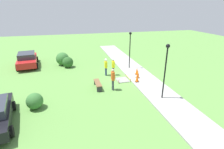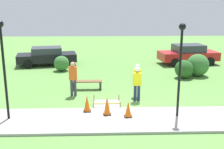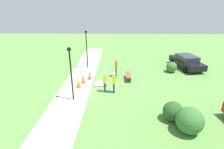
{
  "view_description": "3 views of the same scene",
  "coord_description": "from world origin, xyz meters",
  "views": [
    {
      "loc": [
        -15.06,
        5.33,
        6.35
      ],
      "look_at": [
        -1.23,
        1.77,
        0.8
      ],
      "focal_mm": 28.0,
      "sensor_mm": 36.0,
      "label": 1
    },
    {
      "loc": [
        -1.05,
        -11.98,
        4.68
      ],
      "look_at": [
        -0.58,
        2.23,
        1.09
      ],
      "focal_mm": 45.0,
      "sensor_mm": 36.0,
      "label": 2
    },
    {
      "loc": [
        13.12,
        2.06,
        6.48
      ],
      "look_at": [
        -0.45,
        1.71,
        1.07
      ],
      "focal_mm": 28.0,
      "sensor_mm": 36.0,
      "label": 3
    }
  ],
  "objects": [
    {
      "name": "traffic_cone_far_patch",
      "position": [
        -0.89,
        -0.82,
        0.49
      ],
      "size": [
        0.34,
        0.34,
        0.8
      ],
      "color": "black",
      "rests_on": "sidewalk"
    },
    {
      "name": "parked_car_black",
      "position": [
        -5.42,
        9.77,
        0.73
      ],
      "size": [
        4.76,
        2.74,
        1.41
      ],
      "rotation": [
        0.0,
        0.0,
        0.19
      ],
      "color": "black",
      "rests_on": "ground_plane"
    },
    {
      "name": "traffic_cone_sidewalk_edge",
      "position": [
        -0.02,
        -1.08,
        0.43
      ],
      "size": [
        0.34,
        0.34,
        0.68
      ],
      "color": "black",
      "rests_on": "sidewalk"
    },
    {
      "name": "wet_concrete_patch",
      "position": [
        -0.89,
        0.68,
        0.04
      ],
      "size": [
        1.29,
        1.14,
        0.32
      ],
      "color": "gray",
      "rests_on": "ground_plane"
    },
    {
      "name": "ground_plane",
      "position": [
        0.0,
        0.0,
        0.0
      ],
      "size": [
        60.0,
        60.0,
        0.0
      ],
      "primitive_type": "plane",
      "color": "#5B8E42"
    },
    {
      "name": "worker_assistant",
      "position": [
        0.62,
        1.16,
        1.03
      ],
      "size": [
        0.4,
        0.25,
        1.74
      ],
      "color": "navy",
      "rests_on": "ground_plane"
    },
    {
      "name": "shrub_rounded_far",
      "position": [
        5.25,
        6.02,
        0.74
      ],
      "size": [
        1.47,
        1.47,
        1.47
      ],
      "color": "#387033",
      "rests_on": "ground_plane"
    },
    {
      "name": "bystander_in_orange_shirt",
      "position": [
        -2.59,
        2.04,
        1.03
      ],
      "size": [
        0.4,
        0.24,
        1.81
      ],
      "color": "#383D47",
      "rests_on": "ground_plane"
    },
    {
      "name": "shrub_rounded_mid",
      "position": [
        -4.0,
        7.76,
        0.54
      ],
      "size": [
        1.09,
        1.09,
        1.09
      ],
      "color": "#387033",
      "rests_on": "ground_plane"
    },
    {
      "name": "lamppost_near",
      "position": [
        2.06,
        -1.03,
        2.63
      ],
      "size": [
        0.28,
        0.28,
        3.85
      ],
      "color": "black",
      "rests_on": "sidewalk"
    },
    {
      "name": "park_bench",
      "position": [
        -1.93,
        3.18,
        0.35
      ],
      "size": [
        1.66,
        0.44,
        0.5
      ],
      "color": "#2D2D33",
      "rests_on": "ground_plane"
    },
    {
      "name": "sidewalk",
      "position": [
        0.0,
        -1.28,
        0.05
      ],
      "size": [
        28.0,
        2.55,
        0.1
      ],
      "color": "#9E9E99",
      "rests_on": "ground_plane"
    },
    {
      "name": "worker_supervisor",
      "position": [
        0.72,
        1.88,
        1.02
      ],
      "size": [
        0.4,
        0.25,
        1.72
      ],
      "color": "navy",
      "rests_on": "ground_plane"
    },
    {
      "name": "lamppost_far",
      "position": [
        -4.94,
        -1.09,
        2.7
      ],
      "size": [
        0.28,
        0.28,
        3.98
      ],
      "color": "black",
      "rests_on": "sidewalk"
    },
    {
      "name": "traffic_cone_near_patch",
      "position": [
        -1.75,
        -0.4,
        0.46
      ],
      "size": [
        0.34,
        0.34,
        0.74
      ],
      "color": "black",
      "rests_on": "sidewalk"
    },
    {
      "name": "shrub_rounded_near",
      "position": [
        4.19,
        5.46,
        0.59
      ],
      "size": [
        1.19,
        1.19,
        1.19
      ],
      "color": "#285623",
      "rests_on": "ground_plane"
    }
  ]
}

